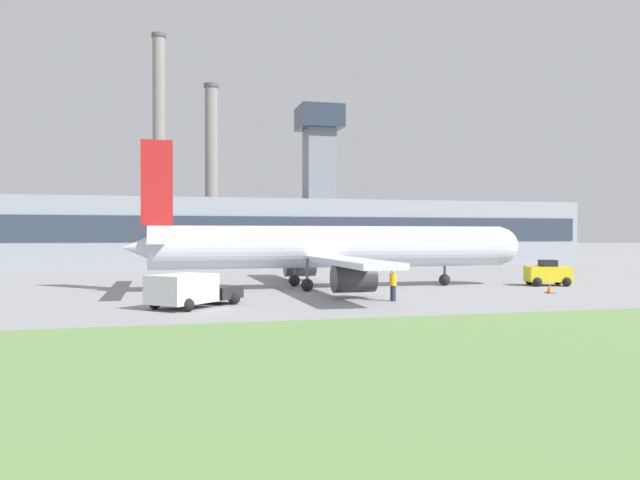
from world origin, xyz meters
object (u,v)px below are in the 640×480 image
Objects in this scene: pushback_tug at (548,274)px; ground_crew_person at (393,285)px; airplane at (329,248)px; baggage_truck at (190,290)px.

ground_crew_person is at bearing -154.41° from pushback_tug.
baggage_truck is (-10.44, -9.85, -1.99)m from airplane.
ground_crew_person is (1.32, -9.51, -1.97)m from airplane.
airplane is 8.52× the size of pushback_tug.
airplane is at bearing 172.96° from pushback_tug.
airplane is at bearing 43.34° from baggage_truck.
baggage_truck is (-27.28, -7.77, 0.05)m from pushback_tug.
baggage_truck is at bearing -136.66° from airplane.
airplane reaches higher than ground_crew_person.
airplane reaches higher than baggage_truck.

